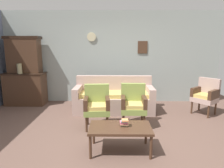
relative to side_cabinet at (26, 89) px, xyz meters
The scene contains 11 objects.
ground_plane 3.41m from the side_cabinet, 41.78° to the right, with size 7.68×7.68×0.00m, color brown.
wall_back_with_decor 2.70m from the side_cabinet, ahead, with size 6.40×0.09×2.70m.
side_cabinet is the anchor object (origin of this frame).
cabinet_upper_hutch 0.99m from the side_cabinet, 90.00° to the left, with size 0.99×0.38×1.03m.
vase_on_cabinet 0.63m from the side_cabinet, 103.50° to the right, with size 0.14×0.14×0.28m, color tan.
floral_couch 2.64m from the side_cabinet, 12.51° to the right, with size 2.04×0.81×0.90m.
armchair_by_doorway 2.76m from the side_cabinet, 36.35° to the right, with size 0.55×0.53×0.90m.
armchair_near_cabinet 3.37m from the side_cabinet, 27.32° to the right, with size 0.53×0.50×0.90m.
wingback_chair_by_fireplace 4.94m from the side_cabinet, ahead, with size 0.71×0.71×0.90m.
coffee_table 3.74m from the side_cabinet, 44.06° to the right, with size 1.00×0.56×0.42m.
book_stack_on_table 3.76m from the side_cabinet, 43.04° to the right, with size 0.14×0.13×0.12m.
Camera 1 is at (0.07, -3.35, 1.71)m, focal length 31.72 mm.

